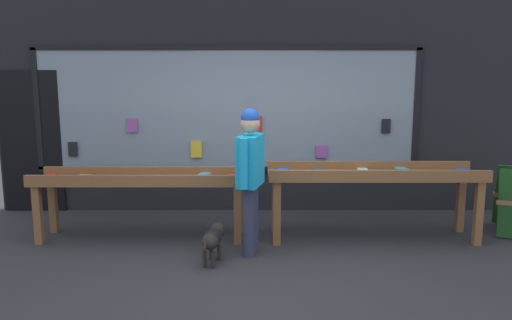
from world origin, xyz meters
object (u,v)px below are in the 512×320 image
at_px(small_dog, 213,238).
at_px(display_table_right, 375,180).
at_px(display_table_left, 142,184).
at_px(person_browsing, 251,171).

bearing_deg(small_dog, display_table_right, -53.11).
relative_size(display_table_left, small_dog, 4.60).
bearing_deg(small_dog, person_browsing, -42.54).
relative_size(display_table_left, person_browsing, 1.57).
relative_size(display_table_right, small_dog, 4.60).
bearing_deg(display_table_right, person_browsing, -159.28).
xyz_separation_m(person_browsing, small_dog, (-0.41, -0.28, -0.70)).
bearing_deg(display_table_left, person_browsing, -22.90).
height_order(display_table_left, display_table_right, display_table_right).
xyz_separation_m(display_table_left, display_table_right, (2.89, -0.00, 0.06)).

